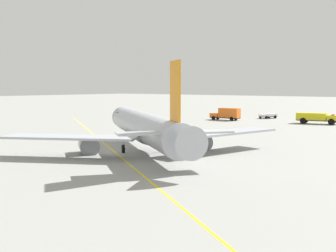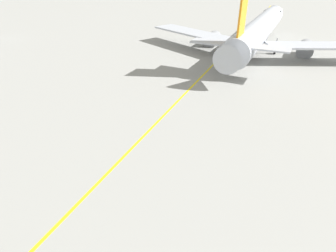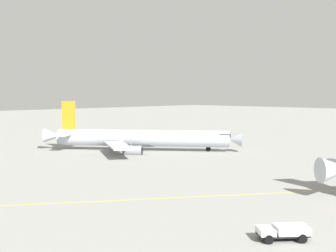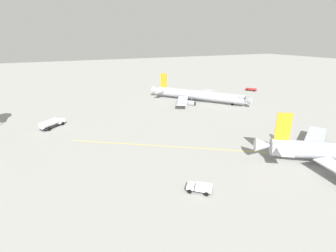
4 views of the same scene
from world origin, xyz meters
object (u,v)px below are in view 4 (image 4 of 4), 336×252
object	(u,v)px
airliner_secondary	(197,95)
pushback_tug_truck_extra	(200,188)
ops_pickup_truck	(251,89)
fuel_tanker_truck	(51,123)

from	to	relation	value
airliner_secondary	pushback_tug_truck_extra	bearing A→B (deg)	-68.27
ops_pickup_truck	fuel_tanker_truck	world-z (taller)	fuel_tanker_truck
airliner_secondary	pushback_tug_truck_extra	world-z (taller)	airliner_secondary
ops_pickup_truck	pushback_tug_truck_extra	xyz separation A→B (m)	(64.99, -73.99, -0.01)
airliner_secondary	ops_pickup_truck	distance (m)	38.58
airliner_secondary	pushback_tug_truck_extra	distance (m)	68.42
airliner_secondary	fuel_tanker_truck	bearing A→B (deg)	-117.50
airliner_secondary	ops_pickup_truck	bearing A→B (deg)	63.85
airliner_secondary	pushback_tug_truck_extra	size ratio (longest dim) A/B	7.96
airliner_secondary	fuel_tanker_truck	size ratio (longest dim) A/B	5.06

